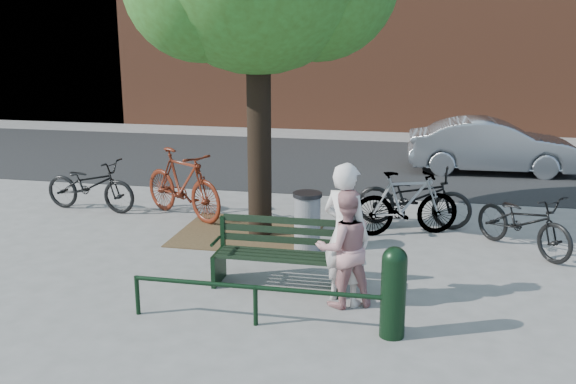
% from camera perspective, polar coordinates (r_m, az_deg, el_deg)
% --- Properties ---
extents(ground, '(90.00, 90.00, 0.00)m').
position_cam_1_polar(ground, '(8.88, -0.92, -8.40)').
color(ground, gray).
rests_on(ground, ground).
extents(dirt_pit, '(2.40, 2.00, 0.02)m').
position_cam_1_polar(dirt_pit, '(11.10, -3.48, -3.64)').
color(dirt_pit, brown).
rests_on(dirt_pit, ground).
extents(road, '(40.00, 7.00, 0.01)m').
position_cam_1_polar(road, '(16.93, 5.38, 2.60)').
color(road, black).
rests_on(road, ground).
extents(park_bench, '(1.74, 0.54, 0.97)m').
position_cam_1_polar(park_bench, '(8.78, -0.82, -5.32)').
color(park_bench, black).
rests_on(park_bench, ground).
extents(guard_railing, '(3.06, 0.06, 0.51)m').
position_cam_1_polar(guard_railing, '(7.65, -2.92, -9.00)').
color(guard_railing, black).
rests_on(guard_railing, ground).
extents(person_left, '(0.80, 0.72, 1.84)m').
position_cam_1_polar(person_left, '(8.11, 5.14, -3.74)').
color(person_left, silver).
rests_on(person_left, ground).
extents(person_right, '(0.91, 0.83, 1.52)m').
position_cam_1_polar(person_right, '(8.09, 5.04, -4.99)').
color(person_right, tan).
rests_on(person_right, ground).
extents(bollard, '(0.29, 0.29, 1.08)m').
position_cam_1_polar(bollard, '(7.41, 9.36, -8.50)').
color(bollard, black).
rests_on(bollard, ground).
extents(litter_bin, '(0.46, 0.46, 0.94)m').
position_cam_1_polar(litter_bin, '(10.15, 1.72, -2.60)').
color(litter_bin, gray).
rests_on(litter_bin, ground).
extents(bicycle_a, '(1.99, 0.88, 1.01)m').
position_cam_1_polar(bicycle_a, '(12.92, -17.17, 0.60)').
color(bicycle_a, black).
rests_on(bicycle_a, ground).
extents(bicycle_b, '(2.13, 1.62, 1.28)m').
position_cam_1_polar(bicycle_b, '(12.03, -9.35, 0.72)').
color(bicycle_b, '#4F180B').
rests_on(bicycle_b, ground).
extents(bicycle_c, '(2.07, 0.86, 1.06)m').
position_cam_1_polar(bicycle_c, '(11.56, 11.09, -0.46)').
color(bicycle_c, black).
rests_on(bicycle_c, ground).
extents(bicycle_d, '(1.92, 1.12, 1.11)m').
position_cam_1_polar(bicycle_d, '(11.05, 10.42, -0.99)').
color(bicycle_d, gray).
rests_on(bicycle_d, ground).
extents(bicycle_e, '(1.71, 1.83, 0.98)m').
position_cam_1_polar(bicycle_e, '(10.73, 20.21, -2.48)').
color(bicycle_e, black).
rests_on(bicycle_e, ground).
extents(parked_car, '(4.06, 1.58, 1.32)m').
position_cam_1_polar(parked_car, '(16.39, 17.68, 3.91)').
color(parked_car, gray).
rests_on(parked_car, ground).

